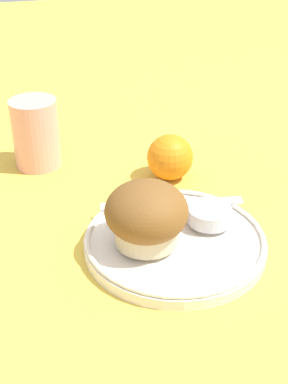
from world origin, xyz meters
TOP-DOWN VIEW (x-y plane):
  - ground_plane at (0.00, 0.00)m, footprint 3.00×3.00m
  - plate at (-0.00, -0.02)m, footprint 0.22×0.22m
  - muffin at (-0.04, -0.02)m, footprint 0.10×0.10m
  - cream_ramekin at (0.05, -0.00)m, footprint 0.06×0.06m
  - berry_pair at (0.02, 0.02)m, footprint 0.02×0.01m
  - butter_knife at (0.01, 0.05)m, footprint 0.19×0.04m
  - orange_fruit at (0.04, 0.15)m, footprint 0.07×0.07m
  - juice_glass at (-0.15, 0.24)m, footprint 0.07×0.07m

SIDE VIEW (x-z plane):
  - ground_plane at x=0.00m, z-range 0.00..0.00m
  - plate at x=0.00m, z-range 0.00..0.02m
  - butter_knife at x=0.01m, z-range 0.02..0.02m
  - berry_pair at x=0.02m, z-range 0.02..0.03m
  - cream_ramekin at x=0.05m, z-range 0.02..0.04m
  - orange_fruit at x=0.04m, z-range 0.00..0.07m
  - juice_glass at x=-0.15m, z-range 0.00..0.11m
  - muffin at x=-0.04m, z-range 0.02..0.10m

